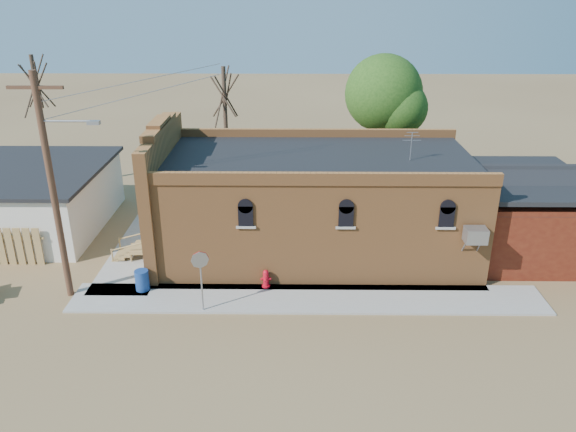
{
  "coord_description": "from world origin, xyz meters",
  "views": [
    {
      "loc": [
        0.91,
        -18.61,
        11.88
      ],
      "look_at": [
        0.67,
        3.89,
        2.4
      ],
      "focal_mm": 35.0,
      "sensor_mm": 36.0,
      "label": 1
    }
  ],
  "objects_px": {
    "fire_hydrant": "(266,278)",
    "stop_sign": "(200,265)",
    "brick_bar": "(309,204)",
    "trash_barrel": "(142,280)",
    "utility_pole": "(53,185)"
  },
  "relations": [
    {
      "from": "brick_bar",
      "to": "trash_barrel",
      "type": "xyz_separation_m",
      "value": [
        -6.94,
        -3.99,
        -1.82
      ]
    },
    {
      "from": "stop_sign",
      "to": "trash_barrel",
      "type": "height_order",
      "value": "stop_sign"
    },
    {
      "from": "brick_bar",
      "to": "utility_pole",
      "type": "xyz_separation_m",
      "value": [
        -9.79,
        -4.29,
        2.43
      ]
    },
    {
      "from": "brick_bar",
      "to": "trash_barrel",
      "type": "distance_m",
      "value": 8.22
    },
    {
      "from": "fire_hydrant",
      "to": "trash_barrel",
      "type": "relative_size",
      "value": 0.89
    },
    {
      "from": "utility_pole",
      "to": "fire_hydrant",
      "type": "xyz_separation_m",
      "value": [
        7.92,
        0.6,
        -4.31
      ]
    },
    {
      "from": "utility_pole",
      "to": "fire_hydrant",
      "type": "height_order",
      "value": "utility_pole"
    },
    {
      "from": "utility_pole",
      "to": "stop_sign",
      "type": "relative_size",
      "value": 3.59
    },
    {
      "from": "brick_bar",
      "to": "fire_hydrant",
      "type": "relative_size",
      "value": 21.16
    },
    {
      "from": "utility_pole",
      "to": "fire_hydrant",
      "type": "bearing_deg",
      "value": 4.31
    },
    {
      "from": "fire_hydrant",
      "to": "brick_bar",
      "type": "bearing_deg",
      "value": 46.35
    },
    {
      "from": "brick_bar",
      "to": "fire_hydrant",
      "type": "distance_m",
      "value": 4.55
    },
    {
      "from": "brick_bar",
      "to": "utility_pole",
      "type": "bearing_deg",
      "value": -156.31
    },
    {
      "from": "fire_hydrant",
      "to": "stop_sign",
      "type": "relative_size",
      "value": 0.31
    },
    {
      "from": "utility_pole",
      "to": "trash_barrel",
      "type": "height_order",
      "value": "utility_pole"
    }
  ]
}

